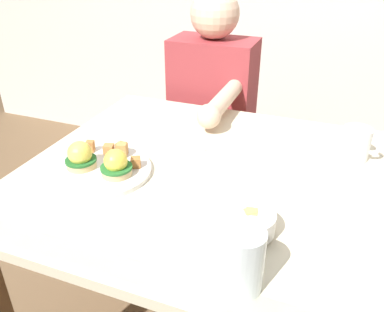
% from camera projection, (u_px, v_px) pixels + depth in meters
% --- Properties ---
extents(dining_table, '(1.20, 0.90, 0.74)m').
position_uv_depth(dining_table, '(241.00, 211.00, 1.11)').
color(dining_table, beige).
rests_on(dining_table, ground_plane).
extents(eggs_benedict_plate, '(0.27, 0.27, 0.09)m').
position_uv_depth(eggs_benedict_plate, '(100.00, 165.00, 1.08)').
color(eggs_benedict_plate, white).
rests_on(eggs_benedict_plate, dining_table).
extents(fruit_bowl, '(0.12, 0.12, 0.06)m').
position_uv_depth(fruit_bowl, '(248.00, 223.00, 0.85)').
color(fruit_bowl, white).
rests_on(fruit_bowl, dining_table).
extents(coffee_mug, '(0.11, 0.08, 0.09)m').
position_uv_depth(coffee_mug, '(357.00, 143.00, 1.13)').
color(coffee_mug, white).
rests_on(coffee_mug, dining_table).
extents(fork, '(0.14, 0.10, 0.00)m').
position_uv_depth(fork, '(188.00, 140.00, 1.26)').
color(fork, silver).
rests_on(fork, dining_table).
extents(water_glass_near, '(0.08, 0.08, 0.13)m').
position_uv_depth(water_glass_near, '(242.00, 264.00, 0.71)').
color(water_glass_near, silver).
rests_on(water_glass_near, dining_table).
extents(diner_person, '(0.34, 0.54, 1.14)m').
position_uv_depth(diner_person, '(211.00, 113.00, 1.69)').
color(diner_person, '#33333D').
rests_on(diner_person, ground_plane).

